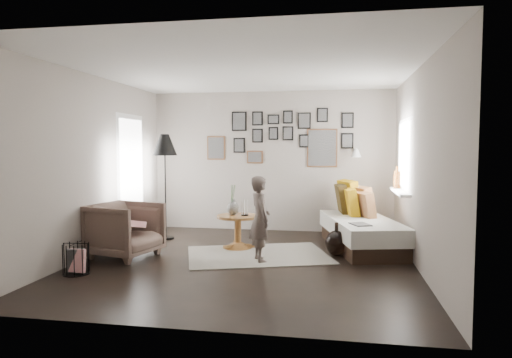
% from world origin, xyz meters
% --- Properties ---
extents(ground, '(4.80, 4.80, 0.00)m').
position_xyz_m(ground, '(0.00, 0.00, 0.00)').
color(ground, black).
rests_on(ground, ground).
extents(wall_back, '(4.50, 0.00, 4.50)m').
position_xyz_m(wall_back, '(0.00, 2.40, 1.30)').
color(wall_back, gray).
rests_on(wall_back, ground).
extents(wall_front, '(4.50, 0.00, 4.50)m').
position_xyz_m(wall_front, '(0.00, -2.40, 1.30)').
color(wall_front, gray).
rests_on(wall_front, ground).
extents(wall_left, '(0.00, 4.80, 4.80)m').
position_xyz_m(wall_left, '(-2.25, 0.00, 1.30)').
color(wall_left, gray).
rests_on(wall_left, ground).
extents(wall_right, '(0.00, 4.80, 4.80)m').
position_xyz_m(wall_right, '(2.25, 0.00, 1.30)').
color(wall_right, gray).
rests_on(wall_right, ground).
extents(ceiling, '(4.80, 4.80, 0.00)m').
position_xyz_m(ceiling, '(0.00, 0.00, 2.60)').
color(ceiling, white).
rests_on(ceiling, wall_back).
extents(door_left, '(0.00, 2.14, 2.14)m').
position_xyz_m(door_left, '(-2.23, 1.20, 1.05)').
color(door_left, white).
rests_on(door_left, wall_left).
extents(window_right, '(0.15, 1.32, 1.30)m').
position_xyz_m(window_right, '(2.18, 1.34, 0.93)').
color(window_right, white).
rests_on(window_right, wall_right).
extents(gallery_wall, '(2.74, 0.03, 1.08)m').
position_xyz_m(gallery_wall, '(0.29, 2.38, 1.74)').
color(gallery_wall, brown).
rests_on(gallery_wall, wall_back).
extents(wall_sconce, '(0.18, 0.36, 0.16)m').
position_xyz_m(wall_sconce, '(1.55, 2.13, 1.46)').
color(wall_sconce, white).
rests_on(wall_sconce, wall_back).
extents(rug, '(2.33, 1.96, 0.01)m').
position_xyz_m(rug, '(0.10, 0.36, 0.01)').
color(rug, beige).
rests_on(rug, ground).
extents(pedestal_table, '(0.66, 0.66, 0.52)m').
position_xyz_m(pedestal_table, '(-0.28, 0.76, 0.24)').
color(pedestal_table, brown).
rests_on(pedestal_table, ground).
extents(vase, '(0.19, 0.19, 0.47)m').
position_xyz_m(vase, '(-0.36, 0.78, 0.66)').
color(vase, black).
rests_on(vase, pedestal_table).
extents(candles, '(0.11, 0.11, 0.24)m').
position_xyz_m(candles, '(-0.17, 0.76, 0.64)').
color(candles, black).
rests_on(candles, pedestal_table).
extents(daybed, '(1.33, 2.20, 1.01)m').
position_xyz_m(daybed, '(1.60, 1.17, 0.32)').
color(daybed, black).
rests_on(daybed, ground).
extents(magazine_on_daybed, '(0.33, 0.37, 0.02)m').
position_xyz_m(magazine_on_daybed, '(1.55, 0.52, 0.47)').
color(magazine_on_daybed, black).
rests_on(magazine_on_daybed, daybed).
extents(armchair, '(1.04, 1.02, 0.78)m').
position_xyz_m(armchair, '(-1.74, -0.06, 0.39)').
color(armchair, brown).
rests_on(armchair, ground).
extents(armchair_cushion, '(0.44, 0.45, 0.16)m').
position_xyz_m(armchair_cushion, '(-1.71, -0.01, 0.48)').
color(armchair_cushion, white).
rests_on(armchair_cushion, armchair).
extents(floor_lamp, '(0.42, 0.42, 1.78)m').
position_xyz_m(floor_lamp, '(-1.65, 1.28, 1.54)').
color(floor_lamp, black).
rests_on(floor_lamp, ground).
extents(magazine_basket, '(0.33, 0.33, 0.38)m').
position_xyz_m(magazine_basket, '(-1.95, -0.98, 0.19)').
color(magazine_basket, black).
rests_on(magazine_basket, ground).
extents(demijohn_large, '(0.32, 0.32, 0.48)m').
position_xyz_m(demijohn_large, '(1.22, 0.53, 0.19)').
color(demijohn_large, black).
rests_on(demijohn_large, ground).
extents(demijohn_small, '(0.28, 0.28, 0.44)m').
position_xyz_m(demijohn_small, '(1.57, 0.41, 0.17)').
color(demijohn_small, black).
rests_on(demijohn_small, ground).
extents(child, '(0.44, 0.51, 1.17)m').
position_xyz_m(child, '(0.19, 0.04, 0.59)').
color(child, '#544842').
rests_on(child, ground).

